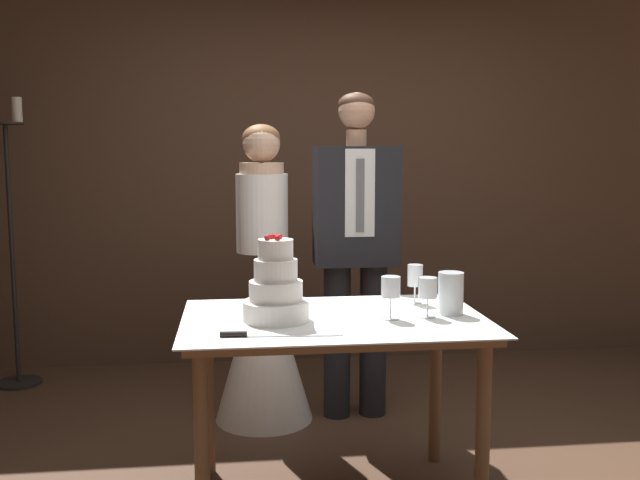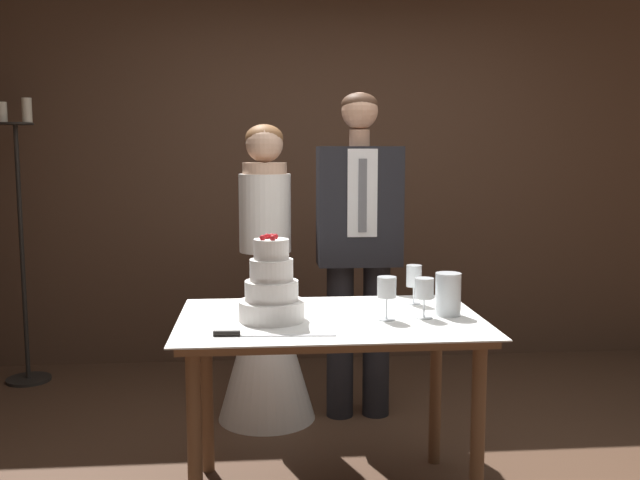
# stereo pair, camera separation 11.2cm
# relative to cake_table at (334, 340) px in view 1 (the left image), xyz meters

# --- Properties ---
(wall_back) EXTENTS (5.38, 0.12, 2.81)m
(wall_back) POSITION_rel_cake_table_xyz_m (0.23, 2.15, 0.70)
(wall_back) COLOR #513828
(wall_back) RESTS_ON ground_plane
(cake_table) EXTENTS (1.25, 0.83, 0.80)m
(cake_table) POSITION_rel_cake_table_xyz_m (0.00, 0.00, 0.00)
(cake_table) COLOR brown
(cake_table) RESTS_ON ground_plane
(tiered_cake) EXTENTS (0.27, 0.27, 0.36)m
(tiered_cake) POSITION_rel_cake_table_xyz_m (-0.24, -0.03, 0.23)
(tiered_cake) COLOR white
(tiered_cake) RESTS_ON cake_table
(cake_knife) EXTENTS (0.46, 0.05, 0.02)m
(cake_knife) POSITION_rel_cake_table_xyz_m (-0.32, -0.28, 0.11)
(cake_knife) COLOR silver
(cake_knife) RESTS_ON cake_table
(wine_glass_near) EXTENTS (0.08, 0.08, 0.17)m
(wine_glass_near) POSITION_rel_cake_table_xyz_m (0.38, -0.05, 0.22)
(wine_glass_near) COLOR silver
(wine_glass_near) RESTS_ON cake_table
(wine_glass_middle) EXTENTS (0.08, 0.08, 0.18)m
(wine_glass_middle) POSITION_rel_cake_table_xyz_m (0.23, -0.06, 0.23)
(wine_glass_middle) COLOR silver
(wine_glass_middle) RESTS_ON cake_table
(wine_glass_far) EXTENTS (0.07, 0.07, 0.18)m
(wine_glass_far) POSITION_rel_cake_table_xyz_m (0.40, 0.22, 0.22)
(wine_glass_far) COLOR silver
(wine_glass_far) RESTS_ON cake_table
(hurricane_candle) EXTENTS (0.11, 0.11, 0.18)m
(hurricane_candle) POSITION_rel_cake_table_xyz_m (0.50, 0.00, 0.19)
(hurricane_candle) COLOR silver
(hurricane_candle) RESTS_ON cake_table
(bride) EXTENTS (0.54, 0.54, 1.63)m
(bride) POSITION_rel_cake_table_xyz_m (-0.26, 0.97, -0.10)
(bride) COLOR white
(bride) RESTS_ON ground_plane
(groom) EXTENTS (0.45, 0.25, 1.80)m
(groom) POSITION_rel_cake_table_xyz_m (0.26, 0.97, 0.31)
(groom) COLOR black
(groom) RESTS_ON ground_plane
(candle_stand) EXTENTS (0.28, 0.28, 1.81)m
(candle_stand) POSITION_rel_cake_table_xyz_m (-1.79, 1.75, 0.15)
(candle_stand) COLOR black
(candle_stand) RESTS_ON ground_plane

